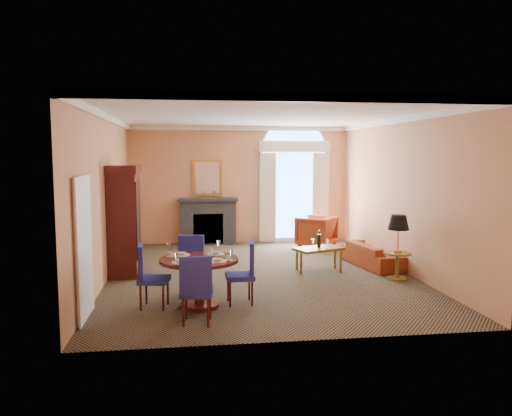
{
  "coord_description": "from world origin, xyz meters",
  "views": [
    {
      "loc": [
        -1.42,
        -9.91,
        2.43
      ],
      "look_at": [
        0.0,
        0.5,
        1.3
      ],
      "focal_mm": 35.0,
      "sensor_mm": 36.0,
      "label": 1
    }
  ],
  "objects": [
    {
      "name": "dining_chair_north",
      "position": [
        -1.37,
        -1.28,
        0.58
      ],
      "size": [
        0.49,
        0.5,
        1.02
      ],
      "rotation": [
        0.0,
        0.0,
        3.09
      ],
      "color": "navy",
      "rests_on": "ground"
    },
    {
      "name": "coffee_table",
      "position": [
        1.26,
        0.05,
        0.46
      ],
      "size": [
        1.12,
        0.85,
        0.86
      ],
      "rotation": [
        0.0,
        0.0,
        0.35
      ],
      "color": "olive",
      "rests_on": "ground"
    },
    {
      "name": "dining_table",
      "position": [
        -1.27,
        -2.09,
        0.58
      ],
      "size": [
        1.25,
        1.25,
        0.99
      ],
      "color": "#370F0C",
      "rests_on": "ground"
    },
    {
      "name": "armchair",
      "position": [
        1.91,
        2.74,
        0.41
      ],
      "size": [
        1.26,
        1.25,
        0.83
      ],
      "primitive_type": "imported",
      "rotation": [
        0.0,
        0.0,
        4.04
      ],
      "color": "#A23E1D",
      "rests_on": "ground"
    },
    {
      "name": "dining_chair_west",
      "position": [
        -2.08,
        -2.03,
        0.58
      ],
      "size": [
        0.52,
        0.52,
        1.02
      ],
      "rotation": [
        0.0,
        0.0,
        -1.74
      ],
      "color": "navy",
      "rests_on": "ground"
    },
    {
      "name": "dining_chair_south",
      "position": [
        -1.33,
        -2.96,
        0.58
      ],
      "size": [
        0.5,
        0.51,
        1.02
      ],
      "rotation": [
        0.0,
        0.0,
        -0.11
      ],
      "color": "navy",
      "rests_on": "ground"
    },
    {
      "name": "dining_chair_east",
      "position": [
        -0.51,
        -1.98,
        0.58
      ],
      "size": [
        0.5,
        0.49,
        1.02
      ],
      "rotation": [
        0.0,
        0.0,
        1.58
      ],
      "color": "navy",
      "rests_on": "ground"
    },
    {
      "name": "ground",
      "position": [
        0.0,
        0.0,
        0.0
      ],
      "size": [
        7.5,
        7.5,
        0.0
      ],
      "primitive_type": "plane",
      "color": "black",
      "rests_on": "ground"
    },
    {
      "name": "sofa",
      "position": [
        2.55,
        0.33,
        0.25
      ],
      "size": [
        0.95,
        1.8,
        0.5
      ],
      "primitive_type": "imported",
      "rotation": [
        0.0,
        0.0,
        1.74
      ],
      "color": "#A23E1D",
      "rests_on": "ground"
    },
    {
      "name": "armoire",
      "position": [
        -2.72,
        0.38,
        1.07
      ],
      "size": [
        0.64,
        1.13,
        2.21
      ],
      "color": "#370F0C",
      "rests_on": "ground"
    },
    {
      "name": "room_envelope",
      "position": [
        -0.03,
        0.67,
        2.51
      ],
      "size": [
        6.04,
        7.52,
        3.45
      ],
      "color": "tan",
      "rests_on": "ground"
    },
    {
      "name": "side_table",
      "position": [
        2.6,
        -0.83,
        0.81
      ],
      "size": [
        0.53,
        0.53,
        1.24
      ],
      "color": "olive",
      "rests_on": "ground"
    }
  ]
}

